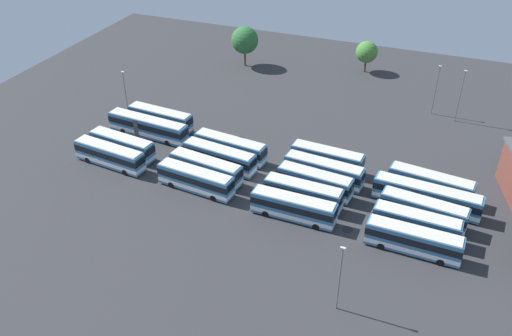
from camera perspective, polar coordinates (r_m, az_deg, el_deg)
The scene contains 28 objects.
ground_plane at distance 83.09m, azimuth 0.91°, elevation -1.23°, with size 125.61×125.61×0.00m, color #333335.
bus_row0_slot0 at distance 88.41m, azimuth -14.95°, elevation 1.28°, with size 12.31×3.78×3.55m.
bus_row0_slot1 at distance 90.57m, azimuth -13.72°, elevation 2.29°, with size 11.68×3.83×3.55m.
bus_row0_slot3 at distance 95.16m, azimuth -11.18°, elevation 4.21°, with size 14.96×3.66×3.55m.
bus_row0_slot4 at distance 97.47m, azimuth -9.90°, elevation 5.09°, with size 12.17×3.42×3.55m.
bus_row1_slot0 at distance 80.25m, azimuth -6.29°, elevation -1.22°, with size 11.99×3.66×3.55m.
bus_row1_slot1 at distance 82.59m, azimuth -5.23°, elevation -0.06°, with size 11.86×3.97×3.55m.
bus_row1_slot2 at distance 85.10m, azimuth -3.82°, elevation 1.11°, with size 12.12×3.86×3.55m.
bus_row1_slot3 at distance 87.49m, azimuth -2.68°, elevation 2.12°, with size 12.27×3.77×3.55m.
bus_row2_slot0 at distance 74.55m, azimuth 3.92°, elevation -4.11°, with size 11.77×2.70×3.55m.
bus_row2_slot1 at distance 77.19m, azimuth 4.92°, elevation -2.69°, with size 11.26×2.93×3.55m.
bus_row2_slot2 at distance 79.70m, azimuth 6.13°, elevation -1.48°, with size 11.19×3.49×3.55m.
bus_row2_slot3 at distance 82.30m, azimuth 7.05°, elevation -0.32°, with size 12.18×3.51×3.55m.
bus_row2_slot4 at distance 85.27m, azimuth 7.41°, elevation 0.95°, with size 11.41×3.19×3.55m.
bus_row3_slot0 at distance 71.84m, azimuth 16.04°, elevation -7.23°, with size 11.99×2.91×3.55m.
bus_row3_slot1 at distance 74.52m, azimuth 16.31°, elevation -5.62°, with size 11.33×3.05×3.55m.
bus_row3_slot2 at distance 77.16m, azimuth 16.99°, elevation -4.26°, with size 11.74×3.76×3.55m.
bus_row3_slot3 at distance 79.97m, azimuth 17.27°, elevation -2.85°, with size 14.95×3.55×3.55m.
bus_row3_slot4 at distance 82.74m, azimuth 17.68°, elevation -1.61°, with size 12.25×3.94×3.55m.
lamp_post_by_building at distance 104.54m, azimuth 18.18°, elevation 7.87°, with size 0.56×0.28×9.42m.
lamp_post_mid_lot at distance 102.53m, azimuth -13.43°, elevation 7.80°, with size 0.56×0.28×8.29m.
lamp_post_far_corner at distance 103.26m, azimuth 20.46°, elevation 7.20°, with size 0.56×0.28×9.73m.
lamp_post_near_entrance at distance 60.73m, azimuth 8.70°, elevation -11.06°, with size 0.56×0.28×9.02m.
tree_west_edge at distance 119.94m, azimuth 11.42°, elevation 11.73°, with size 4.58×4.58×6.72m.
tree_south_edge at distance 120.36m, azimuth -1.18°, elevation 13.13°, with size 5.81×5.81×8.70m.
puddle_centre_drain at distance 84.53m, azimuth 2.40°, elevation -0.60°, with size 1.76×1.76×0.01m, color black.
puddle_between_rows at distance 74.64m, azimuth 9.47°, elevation -6.33°, with size 1.52×1.52×0.01m, color black.
puddle_front_lane at distance 93.31m, azimuth -1.80°, elevation 2.94°, with size 2.34×2.34×0.01m, color black.
Camera 1 is at (24.07, -64.26, 46.86)m, focal length 38.52 mm.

